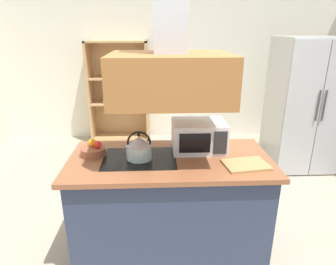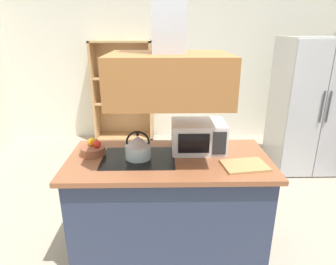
{
  "view_description": "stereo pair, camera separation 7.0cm",
  "coord_description": "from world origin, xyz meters",
  "px_view_note": "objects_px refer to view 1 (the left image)",
  "views": [
    {
      "loc": [
        -0.33,
        -2.25,
        1.92
      ],
      "look_at": [
        -0.22,
        0.31,
        1.0
      ],
      "focal_mm": 31.08,
      "sensor_mm": 36.0,
      "label": 1
    },
    {
      "loc": [
        -0.26,
        -2.25,
        1.92
      ],
      "look_at": [
        -0.22,
        0.31,
        1.0
      ],
      "focal_mm": 31.08,
      "sensor_mm": 36.0,
      "label": 2
    }
  ],
  "objects_px": {
    "refrigerator": "(305,105)",
    "kettle": "(139,147)",
    "dish_cabinet": "(119,98)",
    "microwave": "(199,136)",
    "fruit_bowl": "(94,150)",
    "cutting_board": "(246,165)"
  },
  "relations": [
    {
      "from": "kettle",
      "to": "cutting_board",
      "type": "distance_m",
      "value": 0.87
    },
    {
      "from": "dish_cabinet",
      "to": "cutting_board",
      "type": "relative_size",
      "value": 5.09
    },
    {
      "from": "refrigerator",
      "to": "kettle",
      "type": "height_order",
      "value": "refrigerator"
    },
    {
      "from": "refrigerator",
      "to": "microwave",
      "type": "height_order",
      "value": "refrigerator"
    },
    {
      "from": "cutting_board",
      "to": "fruit_bowl",
      "type": "bearing_deg",
      "value": 168.34
    },
    {
      "from": "dish_cabinet",
      "to": "cutting_board",
      "type": "xyz_separation_m",
      "value": [
        1.33,
        -2.99,
        0.14
      ]
    },
    {
      "from": "fruit_bowl",
      "to": "dish_cabinet",
      "type": "bearing_deg",
      "value": 92.04
    },
    {
      "from": "dish_cabinet",
      "to": "microwave",
      "type": "bearing_deg",
      "value": -69.33
    },
    {
      "from": "refrigerator",
      "to": "microwave",
      "type": "xyz_separation_m",
      "value": [
        -1.71,
        -1.47,
        0.12
      ]
    },
    {
      "from": "refrigerator",
      "to": "kettle",
      "type": "bearing_deg",
      "value": -143.63
    },
    {
      "from": "microwave",
      "to": "cutting_board",
      "type": "bearing_deg",
      "value": -45.6
    },
    {
      "from": "dish_cabinet",
      "to": "fruit_bowl",
      "type": "distance_m",
      "value": 2.75
    },
    {
      "from": "fruit_bowl",
      "to": "cutting_board",
      "type": "bearing_deg",
      "value": -11.66
    },
    {
      "from": "refrigerator",
      "to": "dish_cabinet",
      "type": "bearing_deg",
      "value": 156.46
    },
    {
      "from": "dish_cabinet",
      "to": "kettle",
      "type": "relative_size",
      "value": 7.31
    },
    {
      "from": "dish_cabinet",
      "to": "refrigerator",
      "type": "bearing_deg",
      "value": -23.54
    },
    {
      "from": "dish_cabinet",
      "to": "microwave",
      "type": "relative_size",
      "value": 3.76
    },
    {
      "from": "kettle",
      "to": "microwave",
      "type": "relative_size",
      "value": 0.51
    },
    {
      "from": "microwave",
      "to": "fruit_bowl",
      "type": "height_order",
      "value": "microwave"
    },
    {
      "from": "refrigerator",
      "to": "fruit_bowl",
      "type": "bearing_deg",
      "value": -149.28
    },
    {
      "from": "microwave",
      "to": "fruit_bowl",
      "type": "relative_size",
      "value": 2.19
    },
    {
      "from": "cutting_board",
      "to": "fruit_bowl",
      "type": "distance_m",
      "value": 1.26
    }
  ]
}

